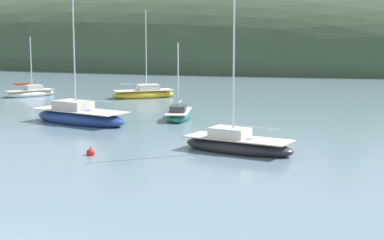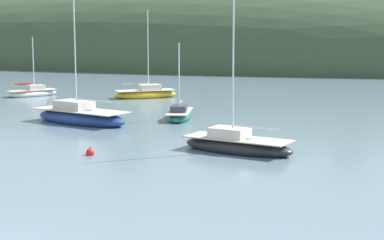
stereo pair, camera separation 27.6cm
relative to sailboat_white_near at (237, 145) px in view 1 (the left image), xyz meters
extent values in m
ellipsoid|color=#384C33|center=(-28.32, 68.81, -0.38)|extent=(150.00, 36.00, 28.63)
ellipsoid|color=#232328|center=(0.05, -0.01, -0.11)|extent=(6.47, 3.35, 0.99)
cube|color=beige|center=(0.05, -0.01, 0.34)|extent=(5.95, 3.08, 0.06)
cube|color=silver|center=(-0.43, 0.09, 0.61)|extent=(2.22, 1.75, 0.55)
cylinder|color=silver|center=(-0.25, 0.05, 4.11)|extent=(0.09, 0.09, 7.54)
cylinder|color=silver|center=(1.01, -0.22, 1.00)|extent=(2.55, 0.62, 0.07)
ellipsoid|color=navy|center=(-12.69, 6.31, -0.04)|extent=(8.13, 4.63, 1.23)
cube|color=beige|center=(-12.69, 6.31, 0.52)|extent=(7.48, 4.26, 0.06)
cube|color=beige|center=(-13.28, 6.48, 0.83)|extent=(2.84, 2.31, 0.63)
cylinder|color=silver|center=(-13.06, 6.42, 4.92)|extent=(0.09, 0.09, 8.82)
cylinder|color=silver|center=(-11.50, 5.97, 1.27)|extent=(3.13, 0.95, 0.07)
ellipsoid|color=white|center=(-25.61, 20.20, -0.16)|extent=(4.16, 5.07, 0.80)
cube|color=beige|center=(-25.61, 20.20, 0.20)|extent=(3.83, 4.67, 0.06)
cube|color=beige|center=(-25.39, 20.53, 0.44)|extent=(1.80, 1.93, 0.48)
cylinder|color=silver|center=(-25.48, 20.41, 2.75)|extent=(0.09, 0.09, 5.10)
cylinder|color=silver|center=(-26.05, 19.54, 0.80)|extent=(1.22, 1.78, 0.07)
ellipsoid|color=maroon|center=(-26.05, 19.54, 0.85)|extent=(1.28, 1.78, 0.20)
ellipsoid|color=gold|center=(-14.69, 22.41, -0.11)|extent=(5.98, 5.35, 0.96)
cube|color=beige|center=(-14.69, 22.41, 0.32)|extent=(5.50, 4.92, 0.06)
cube|color=silver|center=(-14.31, 22.71, 0.59)|extent=(2.33, 2.24, 0.54)
cylinder|color=silver|center=(-14.45, 22.59, 4.05)|extent=(0.09, 0.09, 7.45)
cylinder|color=silver|center=(-15.44, 21.81, 0.98)|extent=(2.02, 1.63, 0.07)
ellipsoid|color=#196B56|center=(-6.90, 10.29, -0.17)|extent=(2.73, 5.11, 0.78)
cube|color=beige|center=(-6.90, 10.29, 0.18)|extent=(2.51, 4.70, 0.06)
cube|color=#333842|center=(-6.81, 9.91, 0.42)|extent=(1.40, 1.76, 0.47)
cylinder|color=silver|center=(-6.85, 10.05, 2.64)|extent=(0.09, 0.09, 4.90)
cylinder|color=silver|center=(-7.08, 11.04, 0.78)|extent=(0.54, 2.00, 0.07)
sphere|color=red|center=(-6.94, -3.20, -0.26)|extent=(0.44, 0.44, 0.44)
cylinder|color=black|center=(-6.94, -3.20, 0.01)|extent=(0.04, 0.04, 0.10)
camera|label=1|loc=(7.69, -31.08, 6.03)|focal=57.75mm
camera|label=2|loc=(7.95, -31.00, 6.03)|focal=57.75mm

